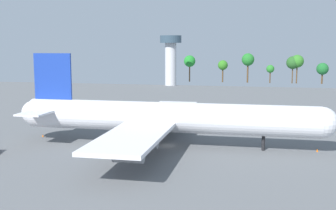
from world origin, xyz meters
The scene contains 6 objects.
ground_plane centered at (0.00, 0.00, 0.00)m, with size 270.10×270.10×0.00m, color slate.
cargo_airplane centered at (-0.32, 0.00, 6.04)m, with size 67.53×58.99×19.44m.
safety_cone_nose centered at (30.39, 1.11, 0.28)m, with size 0.40×0.40×0.57m, color orange.
safety_cone_tail centered at (-30.39, 2.74, 0.28)m, with size 0.40×0.40×0.57m, color orange.
control_tower centered at (-26.07, 133.06, 16.12)m, with size 11.22×11.22×26.10m.
tree_line_backdrop centered at (22.79, 158.13, 11.08)m, with size 80.05×7.12×16.54m.
Camera 1 is at (17.81, -86.17, 21.26)m, focal length 45.36 mm.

